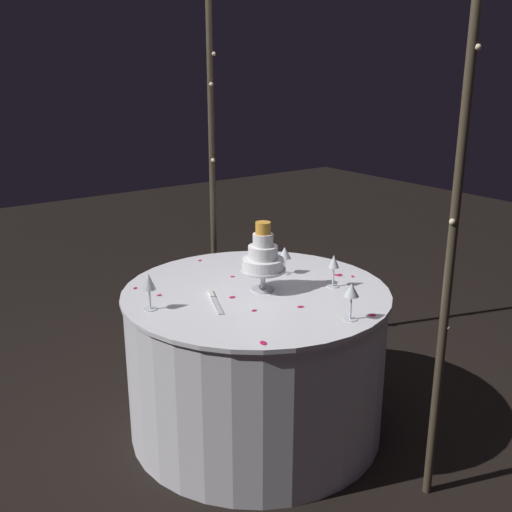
{
  "coord_description": "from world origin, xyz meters",
  "views": [
    {
      "loc": [
        2.19,
        -1.6,
        1.78
      ],
      "look_at": [
        0.0,
        0.0,
        0.92
      ],
      "focal_mm": 42.22,
      "sensor_mm": 36.0,
      "label": 1
    }
  ],
  "objects_px": {
    "wine_glass_0": "(149,283)",
    "wine_glass_2": "(351,292)",
    "tiered_cake": "(263,257)",
    "wine_glass_1": "(285,254)",
    "cake_knife": "(214,300)",
    "wine_glass_3": "(334,264)",
    "decorative_arch": "(307,139)",
    "main_table": "(256,360)"
  },
  "relations": [
    {
      "from": "wine_glass_0",
      "to": "wine_glass_2",
      "type": "distance_m",
      "value": 0.88
    },
    {
      "from": "tiered_cake",
      "to": "wine_glass_1",
      "type": "distance_m",
      "value": 0.28
    },
    {
      "from": "wine_glass_1",
      "to": "cake_knife",
      "type": "bearing_deg",
      "value": -77.6
    },
    {
      "from": "wine_glass_0",
      "to": "wine_glass_3",
      "type": "distance_m",
      "value": 0.89
    },
    {
      "from": "decorative_arch",
      "to": "tiered_cake",
      "type": "xyz_separation_m",
      "value": [
        0.02,
        -0.28,
        -0.53
      ]
    },
    {
      "from": "main_table",
      "to": "decorative_arch",
      "type": "bearing_deg",
      "value": 89.98
    },
    {
      "from": "decorative_arch",
      "to": "wine_glass_3",
      "type": "bearing_deg",
      "value": 9.33
    },
    {
      "from": "wine_glass_3",
      "to": "cake_knife",
      "type": "xyz_separation_m",
      "value": [
        -0.18,
        -0.57,
        -0.11
      ]
    },
    {
      "from": "main_table",
      "to": "wine_glass_2",
      "type": "bearing_deg",
      "value": 12.31
    },
    {
      "from": "wine_glass_0",
      "to": "main_table",
      "type": "bearing_deg",
      "value": 81.0
    },
    {
      "from": "decorative_arch",
      "to": "cake_knife",
      "type": "distance_m",
      "value": 0.88
    },
    {
      "from": "tiered_cake",
      "to": "wine_glass_3",
      "type": "distance_m",
      "value": 0.35
    },
    {
      "from": "main_table",
      "to": "cake_knife",
      "type": "xyz_separation_m",
      "value": [
        0.0,
        -0.24,
        0.38
      ]
    },
    {
      "from": "wine_glass_0",
      "to": "wine_glass_2",
      "type": "xyz_separation_m",
      "value": [
        0.6,
        0.63,
        0.0
      ]
    },
    {
      "from": "wine_glass_1",
      "to": "cake_knife",
      "type": "xyz_separation_m",
      "value": [
        0.11,
        -0.5,
        -0.1
      ]
    },
    {
      "from": "tiered_cake",
      "to": "cake_knife",
      "type": "xyz_separation_m",
      "value": [
        -0.02,
        -0.27,
        -0.16
      ]
    },
    {
      "from": "main_table",
      "to": "tiered_cake",
      "type": "distance_m",
      "value": 0.54
    },
    {
      "from": "cake_knife",
      "to": "wine_glass_0",
      "type": "bearing_deg",
      "value": -106.85
    },
    {
      "from": "wine_glass_0",
      "to": "wine_glass_2",
      "type": "height_order",
      "value": "wine_glass_0"
    },
    {
      "from": "wine_glass_0",
      "to": "wine_glass_1",
      "type": "relative_size",
      "value": 1.18
    },
    {
      "from": "decorative_arch",
      "to": "main_table",
      "type": "bearing_deg",
      "value": -90.02
    },
    {
      "from": "tiered_cake",
      "to": "wine_glass_1",
      "type": "height_order",
      "value": "tiered_cake"
    },
    {
      "from": "wine_glass_1",
      "to": "wine_glass_0",
      "type": "bearing_deg",
      "value": -88.14
    },
    {
      "from": "wine_glass_0",
      "to": "decorative_arch",
      "type": "bearing_deg",
      "value": 84.26
    },
    {
      "from": "tiered_cake",
      "to": "wine_glass_0",
      "type": "bearing_deg",
      "value": -100.62
    },
    {
      "from": "decorative_arch",
      "to": "wine_glass_1",
      "type": "bearing_deg",
      "value": -159.89
    },
    {
      "from": "wine_glass_0",
      "to": "wine_glass_1",
      "type": "xyz_separation_m",
      "value": [
        -0.03,
        0.78,
        -0.02
      ]
    },
    {
      "from": "wine_glass_3",
      "to": "wine_glass_1",
      "type": "bearing_deg",
      "value": -166.56
    },
    {
      "from": "decorative_arch",
      "to": "main_table",
      "type": "xyz_separation_m",
      "value": [
        -0.0,
        -0.3,
        -1.07
      ]
    },
    {
      "from": "wine_glass_0",
      "to": "wine_glass_3",
      "type": "bearing_deg",
      "value": 72.66
    },
    {
      "from": "decorative_arch",
      "to": "wine_glass_0",
      "type": "distance_m",
      "value": 1.01
    },
    {
      "from": "tiered_cake",
      "to": "cake_knife",
      "type": "distance_m",
      "value": 0.31
    },
    {
      "from": "main_table",
      "to": "wine_glass_1",
      "type": "height_order",
      "value": "wine_glass_1"
    },
    {
      "from": "decorative_arch",
      "to": "wine_glass_1",
      "type": "xyz_separation_m",
      "value": [
        -0.11,
        -0.04,
        -0.59
      ]
    },
    {
      "from": "wine_glass_0",
      "to": "wine_glass_3",
      "type": "xyz_separation_m",
      "value": [
        0.27,
        0.85,
        -0.01
      ]
    },
    {
      "from": "wine_glass_1",
      "to": "wine_glass_2",
      "type": "relative_size",
      "value": 0.87
    },
    {
      "from": "decorative_arch",
      "to": "tiered_cake",
      "type": "bearing_deg",
      "value": -85.86
    },
    {
      "from": "tiered_cake",
      "to": "wine_glass_0",
      "type": "distance_m",
      "value": 0.56
    },
    {
      "from": "decorative_arch",
      "to": "cake_knife",
      "type": "height_order",
      "value": "decorative_arch"
    },
    {
      "from": "wine_glass_2",
      "to": "cake_knife",
      "type": "distance_m",
      "value": 0.64
    },
    {
      "from": "main_table",
      "to": "wine_glass_1",
      "type": "bearing_deg",
      "value": 112.38
    },
    {
      "from": "wine_glass_3",
      "to": "cake_knife",
      "type": "distance_m",
      "value": 0.61
    }
  ]
}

